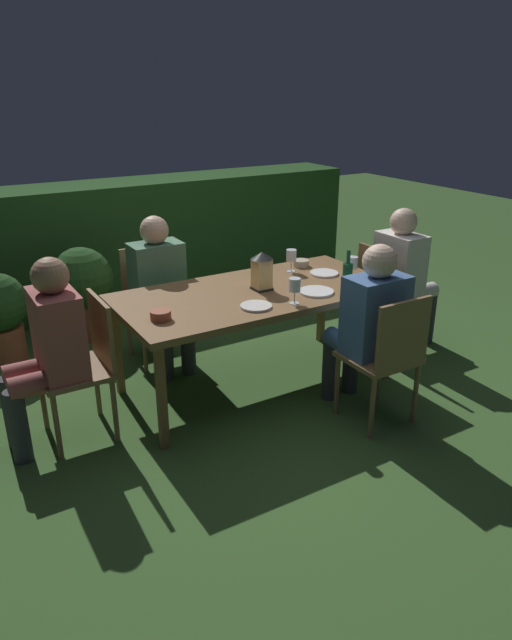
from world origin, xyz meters
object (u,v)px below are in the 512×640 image
(person_in_blue, at_px, (368,321))
(chair_head_far, at_px, (385,293))
(plate_b, at_px, (256,306))
(bowl_olives, at_px, (301,263))
(chair_side_right_a, at_px, (153,298))
(lantern_centerpiece, at_px, (262,269))
(chair_side_left_b, at_px, (387,354))
(wine_glass_c, at_px, (352,264))
(wine_glass_b, at_px, (295,286))
(person_in_cream, at_px, (405,271))
(wine_glass_a, at_px, (291,256))
(green_bottle_on_table, at_px, (347,277))
(bowl_bread, at_px, (365,282))
(person_in_rust, at_px, (48,346))
(dining_table, at_px, (256,298))
(chair_head_near, at_px, (85,362))
(potted_plant_corner, at_px, (82,285))
(plate_a, at_px, (324,273))
(bowl_salad, at_px, (161,315))
(plate_c, at_px, (316,292))
(person_in_green, at_px, (161,286))

(person_in_blue, bearing_deg, chair_head_far, 40.67)
(plate_b, height_order, bowl_olives, bowl_olives)
(chair_side_right_a, height_order, lantern_centerpiece, lantern_centerpiece)
(chair_side_left_b, bearing_deg, wine_glass_c, 67.96)
(chair_head_far, xyz_separation_m, wine_glass_b, (-1.11, -0.34, 0.35))
(person_in_cream, xyz_separation_m, lantern_centerpiece, (-1.34, 0.00, 0.23))
(chair_side_right_a, relative_size, wine_glass_a, 5.15)
(chair_side_left_b, height_order, wine_glass_a, wine_glass_a)
(wine_glass_b, bearing_deg, green_bottle_on_table, 0.07)
(wine_glass_a, height_order, plate_b, wine_glass_a)
(wine_glass_a, height_order, bowl_bread, wine_glass_a)
(person_in_rust, bearing_deg, dining_table, -0.00)
(chair_head_near, bearing_deg, person_in_cream, 0.00)
(chair_head_far, height_order, wine_glass_b, wine_glass_b)
(person_in_blue, height_order, wine_glass_b, person_in_blue)
(bowl_olives, height_order, potted_plant_corner, potted_plant_corner)
(green_bottle_on_table, distance_m, plate_a, 0.43)
(wine_glass_c, relative_size, bowl_salad, 1.34)
(chair_side_left_b, bearing_deg, potted_plant_corner, 118.01)
(bowl_olives, distance_m, bowl_salad, 1.43)
(chair_head_far, bearing_deg, chair_head_near, 180.00)
(chair_side_right_a, distance_m, chair_side_left_b, 1.91)
(person_in_blue, height_order, person_in_cream, same)
(chair_side_left_b, distance_m, wine_glass_c, 0.84)
(person_in_rust, bearing_deg, plate_b, -12.66)
(wine_glass_c, height_order, plate_a, wine_glass_c)
(plate_c, distance_m, potted_plant_corner, 2.07)
(bowl_olives, bearing_deg, lantern_centerpiece, -150.56)
(chair_side_right_a, relative_size, lantern_centerpiece, 3.28)
(person_in_cream, distance_m, bowl_bread, 0.77)
(plate_b, relative_size, potted_plant_corner, 0.25)
(lantern_centerpiece, distance_m, wine_glass_a, 0.47)
(chair_side_left_b, bearing_deg, wine_glass_b, 123.93)
(wine_glass_a, distance_m, plate_a, 0.27)
(chair_head_near, distance_m, lantern_centerpiece, 1.30)
(dining_table, relative_size, chair_head_near, 2.18)
(person_in_green, distance_m, plate_c, 1.18)
(chair_side_right_a, height_order, plate_c, chair_side_right_a)
(person_in_cream, height_order, bowl_olives, person_in_cream)
(wine_glass_c, bearing_deg, plate_b, -171.64)
(person_in_blue, height_order, green_bottle_on_table, person_in_blue)
(chair_head_far, relative_size, wine_glass_b, 5.15)
(wine_glass_b, relative_size, plate_b, 0.84)
(chair_head_far, bearing_deg, wine_glass_b, -162.93)
(chair_head_far, height_order, plate_c, chair_head_far)
(plate_b, distance_m, bowl_olives, 0.96)
(wine_glass_b, height_order, plate_a, wine_glass_b)
(person_in_green, distance_m, bowl_bread, 1.49)
(dining_table, height_order, person_in_rust, person_in_rust)
(chair_head_far, relative_size, potted_plant_corner, 1.09)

